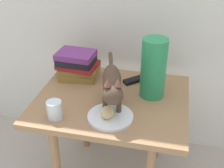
{
  "coord_description": "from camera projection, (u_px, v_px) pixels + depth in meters",
  "views": [
    {
      "loc": [
        0.28,
        -1.22,
        1.39
      ],
      "look_at": [
        0.0,
        0.0,
        0.65
      ],
      "focal_mm": 46.77,
      "sensor_mm": 36.0,
      "label": 1
    }
  ],
  "objects": [
    {
      "name": "plate",
      "position": [
        110.0,
        117.0,
        1.34
      ],
      "size": [
        0.21,
        0.21,
        0.01
      ],
      "primitive_type": "cylinder",
      "color": "white",
      "rests_on": "side_table"
    },
    {
      "name": "side_table",
      "position": [
        112.0,
        110.0,
        1.53
      ],
      "size": [
        0.77,
        0.63,
        0.57
      ],
      "color": "#9E724C",
      "rests_on": "ground"
    },
    {
      "name": "candle_jar",
      "position": [
        55.0,
        111.0,
        1.33
      ],
      "size": [
        0.07,
        0.07,
        0.08
      ],
      "color": "silver",
      "rests_on": "side_table"
    },
    {
      "name": "bread_roll",
      "position": [
        108.0,
        112.0,
        1.31
      ],
      "size": [
        0.07,
        0.08,
        0.05
      ],
      "primitive_type": "ellipsoid",
      "rotation": [
        0.0,
        0.0,
        1.65
      ],
      "color": "#E0BC7A",
      "rests_on": "plate"
    },
    {
      "name": "book_stack",
      "position": [
        78.0,
        65.0,
        1.64
      ],
      "size": [
        0.23,
        0.19,
        0.15
      ],
      "color": "olive",
      "rests_on": "side_table"
    },
    {
      "name": "tv_remote",
      "position": [
        136.0,
        80.0,
        1.63
      ],
      "size": [
        0.14,
        0.13,
        0.02
      ],
      "primitive_type": "cube",
      "rotation": [
        0.0,
        0.0,
        0.75
      ],
      "color": "black",
      "rests_on": "side_table"
    },
    {
      "name": "cat",
      "position": [
        112.0,
        84.0,
        1.35
      ],
      "size": [
        0.16,
        0.47,
        0.23
      ],
      "color": "#4C3828",
      "rests_on": "side_table"
    },
    {
      "name": "green_vase",
      "position": [
        153.0,
        68.0,
        1.43
      ],
      "size": [
        0.13,
        0.13,
        0.31
      ],
      "primitive_type": "cylinder",
      "color": "#288C51",
      "rests_on": "side_table"
    }
  ]
}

